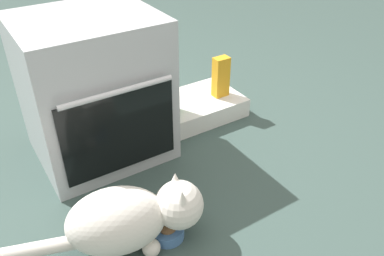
% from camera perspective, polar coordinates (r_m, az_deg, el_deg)
% --- Properties ---
extents(ground, '(8.00, 8.00, 0.00)m').
position_cam_1_polar(ground, '(1.89, -9.23, -8.72)').
color(ground, '#384C47').
extents(oven, '(0.63, 0.60, 0.72)m').
position_cam_1_polar(oven, '(1.98, -13.76, 5.34)').
color(oven, '#B7BABF').
rests_on(oven, ground).
extents(pantry_cabinet, '(0.51, 0.36, 0.11)m').
position_cam_1_polar(pantry_cabinet, '(2.37, 0.76, 3.08)').
color(pantry_cabinet, white).
rests_on(pantry_cabinet, ground).
extents(food_bowl, '(0.14, 0.14, 0.08)m').
position_cam_1_polar(food_bowl, '(1.66, -3.53, -14.52)').
color(food_bowl, '#4C7AB7').
rests_on(food_bowl, ground).
extents(cat, '(0.79, 0.36, 0.28)m').
position_cam_1_polar(cat, '(1.56, -8.97, -12.57)').
color(cat, silver).
rests_on(cat, ground).
extents(soda_can, '(0.07, 0.07, 0.12)m').
position_cam_1_polar(soda_can, '(2.20, -2.64, 3.78)').
color(soda_can, green).
rests_on(soda_can, pantry_cabinet).
extents(juice_carton, '(0.09, 0.06, 0.24)m').
position_cam_1_polar(juice_carton, '(2.33, 4.15, 7.30)').
color(juice_carton, orange).
rests_on(juice_carton, pantry_cabinet).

